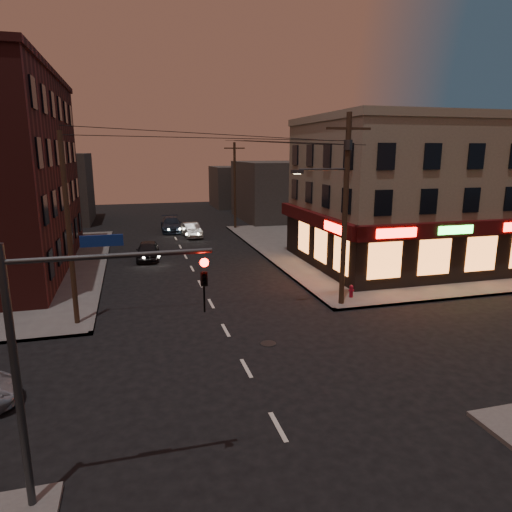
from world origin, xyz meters
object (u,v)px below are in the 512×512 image
object	(u,v)px
sedan_near	(148,251)
sedan_far	(171,224)
sedan_mid	(191,230)
fire_hydrant	(351,290)

from	to	relation	value
sedan_near	sedan_far	size ratio (longest dim) A/B	0.81
sedan_near	sedan_mid	xyz separation A→B (m)	(4.52, 8.77, -0.02)
sedan_near	sedan_far	bearing A→B (deg)	81.39
sedan_far	sedan_near	bearing A→B (deg)	-101.59
sedan_far	fire_hydrant	xyz separation A→B (m)	(7.83, -25.54, -0.20)
sedan_near	sedan_far	world-z (taller)	sedan_far
sedan_near	fire_hydrant	size ratio (longest dim) A/B	5.81
sedan_mid	fire_hydrant	size ratio (longest dim) A/B	5.83
sedan_mid	fire_hydrant	xyz separation A→B (m)	(6.21, -21.93, -0.15)
sedan_far	fire_hydrant	world-z (taller)	sedan_far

